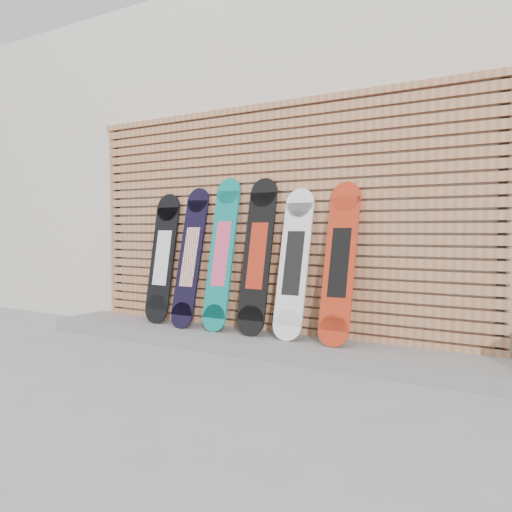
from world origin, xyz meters
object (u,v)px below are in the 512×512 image
object	(u,v)px
snowboard_2	(222,254)
snowboard_4	(294,263)
snowboard_1	(190,257)
snowboard_3	(257,256)
snowboard_0	(163,258)
snowboard_5	(340,263)

from	to	relation	value
snowboard_2	snowboard_4	bearing A→B (deg)	0.01
snowboard_1	snowboard_3	bearing A→B (deg)	1.24
snowboard_0	snowboard_5	size ratio (longest dim) A/B	0.97
snowboard_3	snowboard_4	distance (m)	0.38
snowboard_3	snowboard_4	bearing A→B (deg)	-0.63
snowboard_1	snowboard_3	xyz separation A→B (m)	(0.77, 0.02, 0.03)
snowboard_1	snowboard_2	xyz separation A→B (m)	(0.37, 0.01, 0.04)
snowboard_3	snowboard_1	bearing A→B (deg)	-178.76
snowboard_3	snowboard_2	bearing A→B (deg)	-179.38
snowboard_3	snowboard_0	bearing A→B (deg)	178.87
snowboard_1	snowboard_3	size ratio (longest dim) A/B	0.96
snowboard_2	snowboard_0	bearing A→B (deg)	177.97
snowboard_0	snowboard_3	xyz separation A→B (m)	(1.17, -0.02, 0.05)
snowboard_0	snowboard_1	xyz separation A→B (m)	(0.40, -0.04, 0.02)
snowboard_1	snowboard_4	bearing A→B (deg)	0.63
snowboard_0	snowboard_4	distance (m)	1.55
snowboard_1	snowboard_4	distance (m)	1.15
snowboard_2	snowboard_4	size ratio (longest dim) A/B	1.10
snowboard_1	snowboard_5	xyz separation A→B (m)	(1.59, 0.01, -0.01)
snowboard_0	snowboard_3	world-z (taller)	snowboard_3
snowboard_0	snowboard_2	xyz separation A→B (m)	(0.77, -0.03, 0.06)
snowboard_2	snowboard_3	bearing A→B (deg)	0.62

